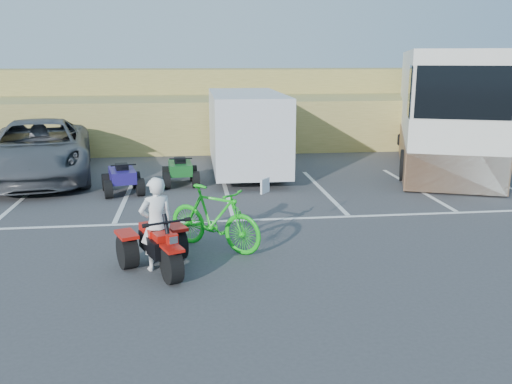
{
  "coord_description": "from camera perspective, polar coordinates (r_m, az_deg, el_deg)",
  "views": [
    {
      "loc": [
        -0.94,
        -9.43,
        3.62
      ],
      "look_at": [
        0.33,
        1.04,
        1.0
      ],
      "focal_mm": 38.0,
      "sensor_mm": 36.0,
      "label": 1
    }
  ],
  "objects": [
    {
      "name": "rider",
      "position": [
        9.53,
        -10.44,
        -3.32
      ],
      "size": [
        0.71,
        0.59,
        1.66
      ],
      "primitive_type": "imported",
      "rotation": [
        0.0,
        0.0,
        3.52
      ],
      "color": "white",
      "rests_on": "ground"
    },
    {
      "name": "red_trike_atv",
      "position": [
        9.67,
        -9.93,
        -8.24
      ],
      "size": [
        1.72,
        1.94,
        1.04
      ],
      "primitive_type": null,
      "rotation": [
        0.0,
        0.0,
        0.38
      ],
      "color": "#B4120A",
      "rests_on": "ground"
    },
    {
      "name": "ground",
      "position": [
        10.14,
        -1.16,
        -6.97
      ],
      "size": [
        100.0,
        100.0,
        0.0
      ],
      "primitive_type": "plane",
      "color": "#3C3C3F",
      "rests_on": "ground"
    },
    {
      "name": "quad_atv_blue",
      "position": [
        15.34,
        -13.78,
        -0.11
      ],
      "size": [
        1.3,
        1.57,
        0.91
      ],
      "primitive_type": null,
      "rotation": [
        0.0,
        0.0,
        0.21
      ],
      "color": "navy",
      "rests_on": "ground"
    },
    {
      "name": "green_dirt_bike",
      "position": [
        10.44,
        -4.41,
        -2.75
      ],
      "size": [
        2.01,
        1.75,
        1.25
      ],
      "primitive_type": "imported",
      "rotation": [
        0.0,
        0.0,
        0.91
      ],
      "color": "#14BF19",
      "rests_on": "ground"
    },
    {
      "name": "grey_pickup",
      "position": [
        17.86,
        -21.88,
        4.15
      ],
      "size": [
        4.0,
        6.8,
        1.78
      ],
      "primitive_type": "imported",
      "rotation": [
        0.0,
        0.0,
        0.17
      ],
      "color": "#4A4D52",
      "rests_on": "ground"
    },
    {
      "name": "quad_atv_green",
      "position": [
        16.04,
        -7.92,
        0.78
      ],
      "size": [
        1.12,
        1.44,
        0.89
      ],
      "primitive_type": null,
      "rotation": [
        0.0,
        0.0,
        0.07
      ],
      "color": "#13541D",
      "rests_on": "ground"
    },
    {
      "name": "grass_embankment",
      "position": [
        25.02,
        -4.79,
        8.86
      ],
      "size": [
        40.0,
        8.5,
        3.1
      ],
      "color": "olive",
      "rests_on": "ground"
    },
    {
      "name": "rv_motorhome",
      "position": [
        20.48,
        18.95,
        7.68
      ],
      "size": [
        6.18,
        10.83,
        3.8
      ],
      "rotation": [
        0.0,
        0.0,
        -0.35
      ],
      "color": "silver",
      "rests_on": "ground"
    },
    {
      "name": "cargo_trailer",
      "position": [
        17.42,
        -1.04,
        6.56
      ],
      "size": [
        2.22,
        5.48,
        2.55
      ],
      "rotation": [
        0.0,
        0.0,
        -0.01
      ],
      "color": "silver",
      "rests_on": "ground"
    },
    {
      "name": "parking_stripes",
      "position": [
        14.08,
        0.68,
        -0.93
      ],
      "size": [
        28.0,
        5.16,
        0.01
      ],
      "color": "white",
      "rests_on": "ground"
    }
  ]
}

